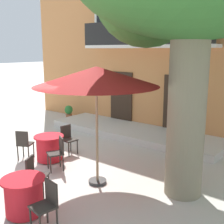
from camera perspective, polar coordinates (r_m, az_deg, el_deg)
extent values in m
plane|color=beige|center=(8.17, -9.80, -11.29)|extent=(120.00, 120.00, 0.00)
cube|color=#CC844C|center=(13.39, 11.93, 14.11)|extent=(13.00, 4.00, 7.50)
cube|color=#332319|center=(12.51, 1.85, 2.57)|extent=(1.10, 0.08, 2.30)
cube|color=#332319|center=(11.18, 12.58, 1.14)|extent=(1.10, 0.08, 2.30)
cube|color=silver|center=(12.97, -1.43, 18.42)|extent=(1.10, 0.08, 1.90)
cube|color=black|center=(12.95, -1.52, 18.44)|extent=(0.84, 0.04, 1.60)
cube|color=silver|center=(11.69, 7.34, 19.03)|extent=(1.10, 0.08, 1.90)
cube|color=black|center=(11.66, 7.26, 19.05)|extent=(0.84, 0.04, 1.60)
cube|color=silver|center=(10.71, 18.03, 19.21)|extent=(1.10, 0.08, 1.90)
cube|color=black|center=(10.68, 17.97, 19.24)|extent=(0.84, 0.04, 1.60)
cube|color=silver|center=(11.36, 6.39, 12.63)|extent=(5.60, 0.65, 0.12)
cube|color=black|center=(11.13, 5.61, 15.29)|extent=(5.60, 0.06, 0.90)
cylinder|color=#B2B2B7|center=(12.00, 0.95, 19.42)|extent=(0.04, 0.95, 1.33)
cube|color=#146B2D|center=(11.70, -0.49, 21.10)|extent=(0.60, 0.29, 0.38)
cylinder|color=#B2B2B7|center=(10.72, 11.82, 20.07)|extent=(0.04, 0.95, 1.33)
cylinder|color=#995638|center=(12.76, -2.53, 13.60)|extent=(0.34, 0.34, 0.31)
ellipsoid|color=#4C8E38|center=(12.78, -2.54, 15.16)|extent=(0.44, 0.44, 0.39)
cylinder|color=slate|center=(12.04, 1.72, 13.68)|extent=(0.31, 0.31, 0.31)
ellipsoid|color=#2D7533|center=(12.05, 1.73, 15.39)|extent=(0.40, 0.40, 0.41)
cylinder|color=slate|center=(11.38, 6.48, 13.58)|extent=(0.33, 0.33, 0.26)
ellipsoid|color=#2D7533|center=(11.40, 6.52, 14.92)|extent=(0.43, 0.43, 0.28)
cylinder|color=#47423D|center=(10.82, 11.80, 13.71)|extent=(0.26, 0.26, 0.34)
ellipsoid|color=#4C8E38|center=(10.83, 11.89, 15.69)|extent=(0.33, 0.33, 0.41)
cylinder|color=#995638|center=(10.34, 17.61, 13.17)|extent=(0.34, 0.34, 0.22)
ellipsoid|color=#4C8E38|center=(10.35, 17.73, 14.85)|extent=(0.44, 0.44, 0.38)
cube|color=silver|center=(11.24, 4.20, -3.91)|extent=(6.96, 1.97, 0.25)
cylinder|color=#7F755B|center=(6.52, 14.30, -1.17)|extent=(0.82, 0.82, 3.53)
cylinder|color=red|center=(8.83, -12.16, -7.01)|extent=(0.74, 0.74, 0.68)
cylinder|color=red|center=(8.71, -12.26, -4.71)|extent=(0.86, 0.86, 0.04)
cylinder|color=#2D2823|center=(8.95, -12.05, -9.16)|extent=(0.44, 0.44, 0.03)
cylinder|color=#2D2823|center=(8.00, -11.90, -10.15)|extent=(0.04, 0.04, 0.45)
cylinder|color=#2D2823|center=(8.31, -12.41, -9.31)|extent=(0.04, 0.04, 0.45)
cylinder|color=#2D2823|center=(8.07, -9.51, -9.85)|extent=(0.04, 0.04, 0.45)
cylinder|color=#2D2823|center=(8.38, -10.11, -9.04)|extent=(0.04, 0.04, 0.45)
cube|color=#2D2823|center=(8.10, -11.05, -7.97)|extent=(0.54, 0.54, 0.04)
cube|color=#2D2823|center=(8.06, -9.87, -6.28)|extent=(0.36, 0.21, 0.42)
cylinder|color=#2D2823|center=(9.26, -6.77, -6.86)|extent=(0.04, 0.04, 0.45)
cylinder|color=#2D2823|center=(9.06, -8.45, -7.34)|extent=(0.04, 0.04, 0.45)
cylinder|color=#2D2823|center=(9.51, -8.08, -6.38)|extent=(0.04, 0.04, 0.45)
cylinder|color=#2D2823|center=(9.32, -9.74, -6.82)|extent=(0.04, 0.04, 0.45)
cube|color=#2D2823|center=(9.21, -8.31, -5.40)|extent=(0.44, 0.44, 0.04)
cube|color=#2D2823|center=(9.28, -9.03, -3.80)|extent=(0.08, 0.38, 0.42)
cylinder|color=#2D2823|center=(9.40, -16.95, -7.03)|extent=(0.04, 0.04, 0.45)
cylinder|color=#2D2823|center=(9.25, -15.06, -7.22)|extent=(0.04, 0.04, 0.45)
cylinder|color=#2D2823|center=(9.11, -17.93, -7.69)|extent=(0.04, 0.04, 0.45)
cylinder|color=#2D2823|center=(8.96, -15.99, -7.90)|extent=(0.04, 0.04, 0.45)
cube|color=#2D2823|center=(9.10, -16.58, -6.00)|extent=(0.54, 0.54, 0.04)
cube|color=#2D2823|center=(8.88, -17.19, -4.93)|extent=(0.35, 0.21, 0.42)
cylinder|color=red|center=(6.24, -16.83, -15.59)|extent=(0.74, 0.74, 0.68)
cylinder|color=red|center=(6.08, -17.04, -12.50)|extent=(0.86, 0.86, 0.04)
cylinder|color=#2D2823|center=(6.41, -16.62, -18.41)|extent=(0.44, 0.44, 0.03)
cylinder|color=#2D2823|center=(5.79, -15.62, -19.50)|extent=(0.04, 0.04, 0.45)
cylinder|color=#2D2823|center=(5.67, -10.70, -19.96)|extent=(0.04, 0.04, 0.45)
cylinder|color=#2D2823|center=(5.93, -12.56, -18.54)|extent=(0.04, 0.04, 0.45)
cube|color=#2D2823|center=(5.60, -13.32, -17.61)|extent=(0.45, 0.45, 0.04)
cube|color=#2D2823|center=(5.57, -11.77, -15.03)|extent=(0.38, 0.10, 0.42)
cylinder|color=#2D2823|center=(7.01, -12.28, -13.49)|extent=(0.04, 0.04, 0.45)
cylinder|color=#2D2823|center=(6.72, -13.29, -14.69)|extent=(0.04, 0.04, 0.45)
cylinder|color=#2D2823|center=(7.12, -14.93, -13.19)|extent=(0.04, 0.04, 0.45)
cylinder|color=#2D2823|center=(6.84, -16.04, -14.34)|extent=(0.04, 0.04, 0.45)
cube|color=#2D2823|center=(6.82, -14.24, -12.07)|extent=(0.55, 0.55, 0.04)
cube|color=#2D2823|center=(6.80, -15.78, -10.13)|extent=(0.23, 0.35, 0.42)
cylinder|color=#997A56|center=(6.95, -2.95, -4.16)|extent=(0.06, 0.06, 2.55)
cylinder|color=#333333|center=(7.39, -2.85, -13.40)|extent=(0.44, 0.44, 0.08)
cone|color=#B21E1E|center=(6.70, -3.08, 7.00)|extent=(2.90, 2.90, 0.45)
cylinder|color=#995638|center=(13.84, -8.42, -0.93)|extent=(0.29, 0.29, 0.26)
ellipsoid|color=#2D7533|center=(13.77, -8.47, 0.44)|extent=(0.37, 0.37, 0.41)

